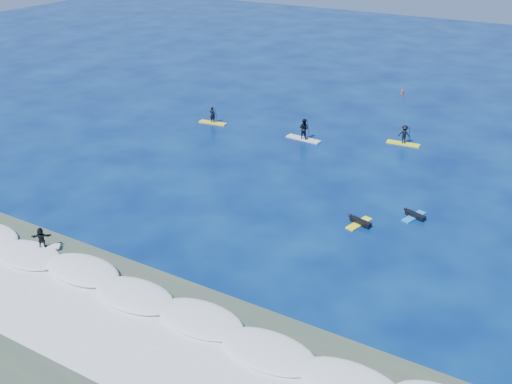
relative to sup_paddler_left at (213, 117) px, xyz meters
The scene contains 11 objects.
ground 17.37m from the sup_paddler_left, 53.54° to the right, with size 160.00×160.00×0.00m, color #04124B.
shallow_water 29.81m from the sup_paddler_left, 69.75° to the right, with size 90.00×13.00×0.01m, color #384D3E.
breaking_wave 26.10m from the sup_paddler_left, 66.71° to the right, with size 40.00×6.00×0.30m, color white.
whitewater 28.88m from the sup_paddler_left, 69.06° to the right, with size 34.00×5.00×0.02m, color silver.
sup_paddler_left is the anchor object (origin of this frame).
sup_paddler_center 9.16m from the sup_paddler_left, ahead, with size 3.16×0.96×2.19m.
sup_paddler_right 17.45m from the sup_paddler_left, 12.72° to the left, with size 2.82×0.92×1.95m.
prone_paddler_near 21.67m from the sup_paddler_left, 30.43° to the right, with size 1.67×2.19×0.44m.
prone_paddler_far 23.03m from the sup_paddler_left, 21.21° to the right, with size 1.59×2.10×0.43m.
wave_surfer 23.54m from the sup_paddler_left, 81.29° to the right, with size 1.81×1.60×1.38m.
marker_buoy 21.89m from the sup_paddler_left, 54.90° to the left, with size 0.26×0.26×0.61m.
Camera 1 is at (18.46, -27.75, 18.36)m, focal length 40.00 mm.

